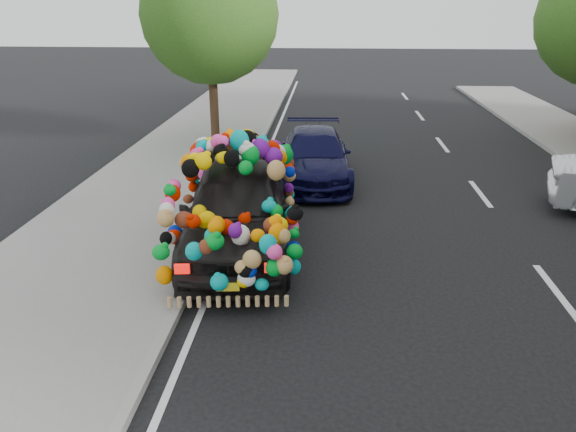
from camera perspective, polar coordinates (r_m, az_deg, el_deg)
name	(u,v)px	position (r m, az deg, el deg)	size (l,w,h in m)	color
ground	(333,286)	(9.37, 4.63, -7.05)	(100.00, 100.00, 0.00)	black
sidewalk	(80,274)	(10.22, -20.36, -5.53)	(4.00, 60.00, 0.12)	gray
kerb	(193,277)	(9.59, -9.61, -6.17)	(0.15, 60.00, 0.13)	gray
lane_markings	(557,293)	(10.10, 25.68, -7.04)	(6.00, 50.00, 0.01)	silver
tree_near_sidewalk	(210,14)	(18.15, -7.95, 19.64)	(4.20, 4.20, 6.13)	#332114
plush_art_car	(236,191)	(10.27, -5.31, 2.58)	(2.75, 5.15, 2.27)	black
navy_sedan	(315,156)	(14.64, 2.73, 6.09)	(1.78, 4.38, 1.27)	black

